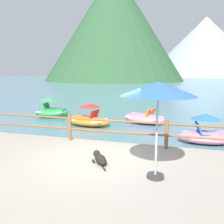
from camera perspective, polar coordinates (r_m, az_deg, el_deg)
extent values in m
plane|color=slate|center=(46.22, 13.65, 5.78)|extent=(200.00, 200.00, 0.00)
cube|color=#A39989|center=(5.15, -11.22, -21.55)|extent=(28.00, 8.00, 0.40)
cylinder|color=brown|center=(8.76, -10.00, -3.59)|extent=(0.12, 0.12, 0.95)
cylinder|color=brown|center=(7.90, 12.83, -5.14)|extent=(0.12, 0.12, 0.95)
cylinder|color=brown|center=(8.09, 0.81, -2.13)|extent=(23.80, 0.07, 0.07)
cylinder|color=brown|center=(8.18, 0.81, -4.73)|extent=(23.80, 0.07, 0.07)
cylinder|color=#B2B2B7|center=(5.56, 10.54, -5.70)|extent=(0.05, 0.05, 2.00)
cone|color=blue|center=(5.38, 10.89, 5.47)|extent=(1.70, 1.70, 0.32)
cylinder|color=#333333|center=(5.88, 10.25, -14.77)|extent=(0.40, 0.40, 0.08)
ellipsoid|color=black|center=(6.57, -2.73, -11.20)|extent=(0.59, 0.67, 0.24)
sphere|color=black|center=(6.90, -3.67, -9.83)|extent=(0.20, 0.20, 0.20)
ellipsoid|color=black|center=(7.00, -3.92, -9.70)|extent=(0.14, 0.14, 0.08)
cylinder|color=black|center=(6.21, -1.93, -13.24)|extent=(0.16, 0.20, 0.04)
ellipsoid|color=black|center=(6.78, -1.81, -11.23)|extent=(0.17, 0.20, 0.07)
ellipsoid|color=black|center=(6.70, -4.47, -11.53)|extent=(0.17, 0.20, 0.07)
ellipsoid|color=pink|center=(13.46, 7.68, -1.56)|extent=(2.68, 2.00, 0.54)
cube|color=silver|center=(13.45, 7.69, -1.16)|extent=(2.11, 1.61, 0.06)
cube|color=orange|center=(13.60, 8.88, -0.77)|extent=(0.50, 0.50, 0.08)
cube|color=orange|center=(13.48, 9.59, 0.07)|extent=(0.32, 0.44, 0.43)
cube|color=orange|center=(13.12, 7.88, -1.12)|extent=(0.50, 0.50, 0.08)
cube|color=orange|center=(13.00, 8.62, -0.25)|extent=(0.32, 0.44, 0.43)
cube|color=pink|center=(13.73, 5.24, -0.64)|extent=(0.78, 1.05, 0.12)
ellipsoid|color=green|center=(15.65, -14.11, -0.12)|extent=(2.36, 1.77, 0.58)
cube|color=silver|center=(15.63, -14.12, 0.25)|extent=(1.85, 1.44, 0.06)
cube|color=#339956|center=(15.42, -15.03, 0.35)|extent=(0.47, 0.47, 0.08)
cube|color=#339956|center=(15.44, -15.69, 1.16)|extent=(0.28, 0.43, 0.43)
cube|color=#339956|center=(15.93, -14.36, 0.66)|extent=(0.47, 0.47, 0.08)
cube|color=#339956|center=(15.96, -15.00, 1.45)|extent=(0.28, 0.43, 0.43)
cube|color=green|center=(15.44, -12.08, 0.44)|extent=(0.65, 1.04, 0.12)
cone|color=#339956|center=(15.56, -14.61, 3.05)|extent=(1.55, 1.55, 0.22)
ellipsoid|color=pink|center=(10.41, 21.71, -5.64)|extent=(2.43, 1.46, 0.48)
cube|color=silver|center=(10.39, 21.74, -5.19)|extent=(1.90, 1.19, 0.06)
cube|color=blue|center=(10.11, 21.09, -5.14)|extent=(0.44, 0.44, 0.08)
cube|color=blue|center=(10.03, 20.16, -3.91)|extent=(0.25, 0.42, 0.43)
cube|color=blue|center=(10.57, 20.58, -4.49)|extent=(0.44, 0.44, 0.08)
cube|color=blue|center=(10.49, 19.68, -3.31)|extent=(0.25, 0.42, 0.43)
cube|color=pink|center=(10.53, 25.14, -4.89)|extent=(0.60, 0.89, 0.12)
cone|color=blue|center=(10.21, 21.38, -1.00)|extent=(1.27, 1.27, 0.22)
ellipsoid|color=orange|center=(12.82, -5.70, -2.14)|extent=(2.61, 1.57, 0.51)
cube|color=silver|center=(12.81, -5.71, -1.75)|extent=(2.04, 1.28, 0.06)
cube|color=red|center=(12.92, -4.46, -1.31)|extent=(0.45, 0.45, 0.08)
cube|color=red|center=(12.79, -3.76, -0.41)|extent=(0.26, 0.42, 0.43)
cube|color=red|center=(12.49, -5.55, -1.70)|extent=(0.45, 0.45, 0.08)
cube|color=red|center=(12.36, -4.84, -0.77)|extent=(0.26, 0.42, 0.43)
cube|color=orange|center=(13.14, -8.28, -1.24)|extent=(0.66, 0.94, 0.12)
cone|color=red|center=(12.62, -5.28, 1.64)|extent=(1.33, 1.33, 0.22)
cone|color=#2D5633|center=(79.38, 0.50, 19.79)|extent=(43.44, 43.44, 33.85)
cone|color=#2D5633|center=(82.48, 7.68, 14.58)|extent=(23.89, 23.89, 20.31)
cone|color=#93A3B7|center=(144.44, 21.21, 14.18)|extent=(64.19, 64.19, 32.04)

